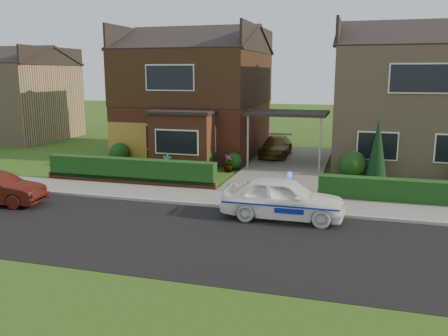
% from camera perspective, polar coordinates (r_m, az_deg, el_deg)
% --- Properties ---
extents(ground, '(120.00, 120.00, 0.00)m').
position_cam_1_polar(ground, '(13.54, 0.44, -8.63)').
color(ground, '#244813').
rests_on(ground, ground).
extents(road, '(60.00, 6.00, 0.02)m').
position_cam_1_polar(road, '(13.54, 0.44, -8.63)').
color(road, black).
rests_on(road, ground).
extents(kerb, '(60.00, 0.16, 0.12)m').
position_cam_1_polar(kerb, '(16.33, 3.35, -4.90)').
color(kerb, '#9E9993').
rests_on(kerb, ground).
extents(sidewalk, '(60.00, 2.00, 0.10)m').
position_cam_1_polar(sidewalk, '(17.32, 4.12, -3.99)').
color(sidewalk, slate).
rests_on(sidewalk, ground).
extents(grass_verge, '(60.00, 4.00, 0.01)m').
position_cam_1_polar(grass_verge, '(9.26, -8.43, -18.76)').
color(grass_verge, '#244813').
rests_on(grass_verge, ground).
extents(driveway, '(3.80, 12.00, 0.12)m').
position_cam_1_polar(driveway, '(23.94, 7.58, 0.26)').
color(driveway, '#666059').
rests_on(driveway, ground).
extents(house_left, '(7.50, 9.53, 7.25)m').
position_cam_1_polar(house_left, '(27.74, -3.33, 9.66)').
color(house_left, brown).
rests_on(house_left, ground).
extents(house_right, '(7.50, 8.06, 7.25)m').
position_cam_1_polar(house_right, '(26.37, 21.51, 8.49)').
color(house_right, tan).
rests_on(house_right, ground).
extents(carport_link, '(3.80, 3.00, 2.77)m').
position_cam_1_polar(carport_link, '(23.54, 7.73, 6.46)').
color(carport_link, black).
rests_on(carport_link, ground).
extents(garage_door, '(2.20, 0.10, 2.10)m').
position_cam_1_polar(garage_door, '(25.35, -11.51, 3.02)').
color(garage_door, olive).
rests_on(garage_door, ground).
extents(dwarf_wall, '(7.70, 0.25, 0.36)m').
position_cam_1_polar(dwarf_wall, '(20.32, -11.34, -1.51)').
color(dwarf_wall, brown).
rests_on(dwarf_wall, ground).
extents(hedge_left, '(7.50, 0.55, 0.90)m').
position_cam_1_polar(hedge_left, '(20.49, -11.13, -1.91)').
color(hedge_left, '#123814').
rests_on(hedge_left, ground).
extents(hedge_right, '(7.50, 0.55, 0.80)m').
position_cam_1_polar(hedge_right, '(18.35, 23.03, -4.18)').
color(hedge_right, '#123814').
rests_on(hedge_right, ground).
extents(shrub_left_far, '(1.08, 1.08, 1.08)m').
position_cam_1_polar(shrub_left_far, '(25.14, -12.46, 1.74)').
color(shrub_left_far, '#123814').
rests_on(shrub_left_far, ground).
extents(shrub_left_mid, '(1.32, 1.32, 1.32)m').
position_cam_1_polar(shrub_left_mid, '(23.14, -2.86, 1.48)').
color(shrub_left_mid, '#123814').
rests_on(shrub_left_mid, ground).
extents(shrub_left_near, '(0.84, 0.84, 0.84)m').
position_cam_1_polar(shrub_left_near, '(23.00, 1.16, 0.82)').
color(shrub_left_near, '#123814').
rests_on(shrub_left_near, ground).
extents(shrub_right_near, '(1.20, 1.20, 1.20)m').
position_cam_1_polar(shrub_right_near, '(22.02, 15.24, 0.42)').
color(shrub_right_near, '#123814').
rests_on(shrub_right_near, ground).
extents(conifer_a, '(0.90, 0.90, 2.60)m').
position_cam_1_polar(conifer_a, '(21.72, 17.96, 1.99)').
color(conifer_a, black).
rests_on(conifer_a, ground).
extents(neighbour_left, '(6.50, 7.00, 5.20)m').
position_cam_1_polar(neighbour_left, '(36.76, -23.71, 7.26)').
color(neighbour_left, tan).
rests_on(neighbour_left, ground).
extents(police_car, '(3.64, 3.97, 1.51)m').
position_cam_1_polar(police_car, '(15.34, 7.09, -3.66)').
color(police_car, white).
rests_on(police_car, ground).
extents(driveway_car, '(1.56, 3.70, 1.07)m').
position_cam_1_polar(driveway_car, '(26.36, 6.26, 2.62)').
color(driveway_car, brown).
rests_on(driveway_car, driveway).
extents(potted_plant_a, '(0.48, 0.38, 0.82)m').
position_cam_1_polar(potted_plant_a, '(22.71, -6.88, 0.57)').
color(potted_plant_a, gray).
rests_on(potted_plant_a, ground).
extents(potted_plant_b, '(0.54, 0.54, 0.77)m').
position_cam_1_polar(potted_plant_b, '(21.82, -12.23, -0.12)').
color(potted_plant_b, gray).
rests_on(potted_plant_b, ground).
extents(potted_plant_c, '(0.58, 0.58, 0.83)m').
position_cam_1_polar(potted_plant_c, '(22.46, 0.52, 0.55)').
color(potted_plant_c, gray).
rests_on(potted_plant_c, ground).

